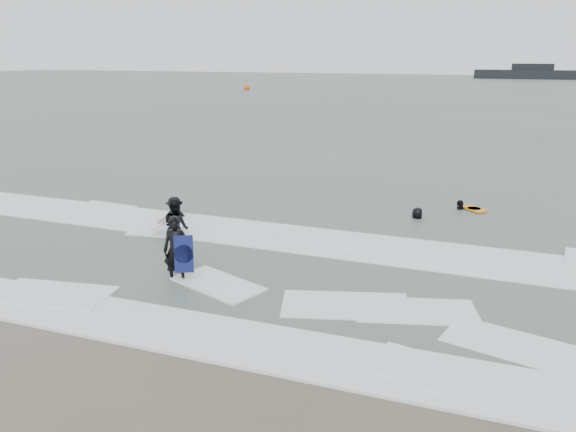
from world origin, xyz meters
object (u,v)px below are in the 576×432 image
(surfer_right_near, at_px, (460,210))
(vessel_horizon, at_px, (532,73))
(surfer_centre, at_px, (178,282))
(surfer_breaker, at_px, (175,220))
(buoy, at_px, (247,88))
(surfer_right_far, at_px, (417,219))
(surfer_wading, at_px, (177,238))

(surfer_right_near, bearing_deg, vessel_horizon, -154.16)
(surfer_centre, xyz_separation_m, surfer_breaker, (-3.14, 4.90, 0.00))
(buoy, bearing_deg, surfer_right_near, -58.71)
(surfer_breaker, bearing_deg, surfer_right_far, -15.93)
(surfer_breaker, relative_size, surfer_right_far, 1.08)
(surfer_centre, bearing_deg, surfer_breaker, 104.96)
(surfer_right_near, xyz_separation_m, buoy, (-39.04, 64.23, 0.42))
(buoy, relative_size, vessel_horizon, 0.06)
(surfer_wading, height_order, buoy, buoy)
(surfer_wading, bearing_deg, surfer_centre, 145.97)
(surfer_wading, bearing_deg, surfer_breaker, -32.82)
(surfer_right_near, bearing_deg, surfer_breaker, -33.47)
(surfer_right_near, relative_size, buoy, 0.94)
(surfer_breaker, bearing_deg, vessel_horizon, 45.74)
(surfer_centre, relative_size, surfer_right_far, 1.14)
(surfer_breaker, xyz_separation_m, surfer_right_far, (8.04, 3.20, 0.00))
(surfer_centre, relative_size, vessel_horizon, 0.07)
(surfer_right_near, distance_m, surfer_right_far, 2.24)
(surfer_breaker, bearing_deg, buoy, 75.55)
(surfer_breaker, distance_m, buoy, 75.31)
(surfer_breaker, distance_m, vessel_horizon, 132.45)
(surfer_centre, height_order, surfer_right_near, surfer_centre)
(surfer_breaker, height_order, buoy, buoy)
(surfer_centre, bearing_deg, surfer_right_near, 40.03)
(surfer_wading, xyz_separation_m, surfer_breaker, (-1.16, 1.76, 0.00))
(surfer_right_near, relative_size, surfer_right_far, 0.99)
(surfer_centre, height_order, vessel_horizon, vessel_horizon)
(surfer_centre, distance_m, surfer_right_near, 11.70)
(vessel_horizon, bearing_deg, surfer_right_far, -93.22)
(buoy, height_order, vessel_horizon, vessel_horizon)
(surfer_right_near, relative_size, vessel_horizon, 0.06)
(surfer_right_near, bearing_deg, surfer_centre, -3.74)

